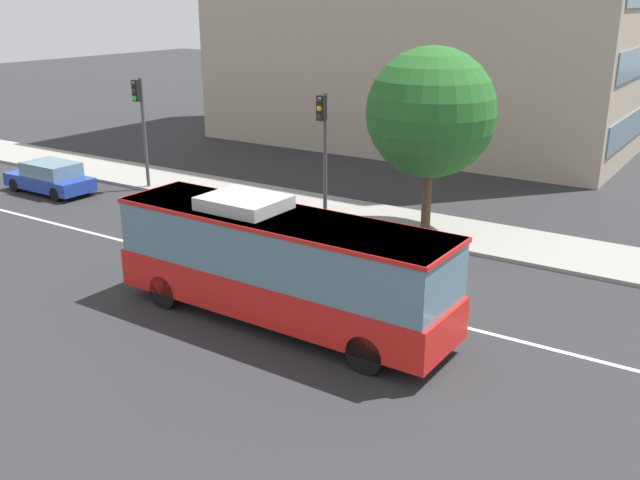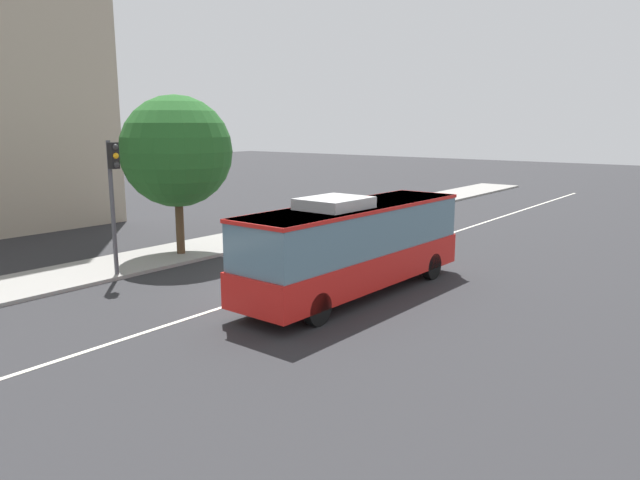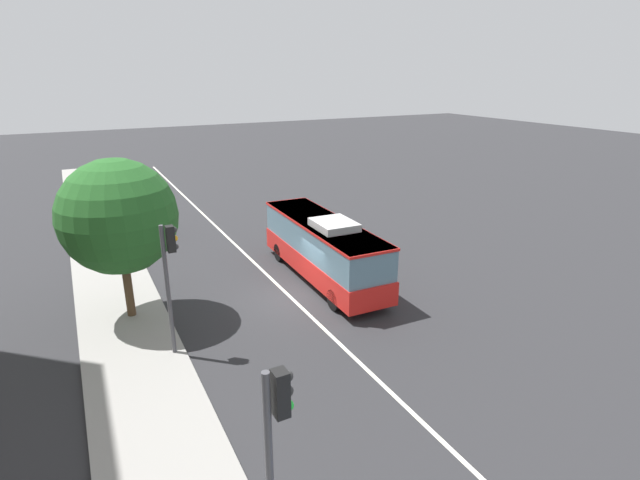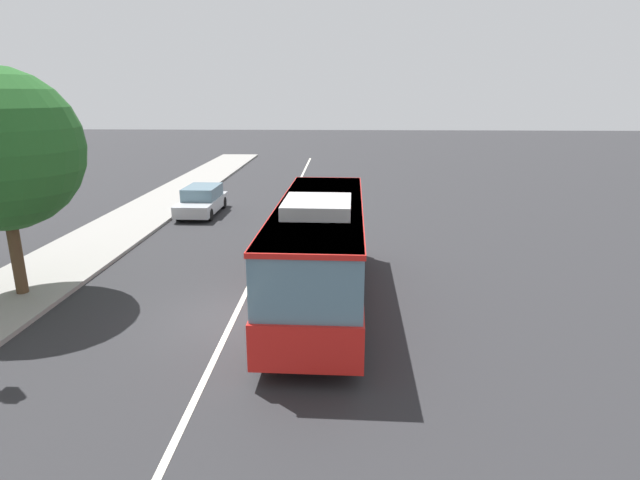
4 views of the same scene
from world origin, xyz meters
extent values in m
plane|color=#28282B|center=(0.00, 0.00, 0.00)|extent=(160.00, 160.00, 0.00)
cube|color=gray|center=(0.00, 7.41, 0.07)|extent=(80.00, 3.64, 0.14)
cube|color=silver|center=(0.00, 0.00, 0.01)|extent=(76.00, 0.16, 0.01)
cube|color=red|center=(1.32, -2.43, 0.98)|extent=(10.06, 2.74, 1.10)
cube|color=slate|center=(1.32, -2.43, 2.31)|extent=(9.86, 2.66, 1.58)
cube|color=red|center=(1.32, -2.43, 3.04)|extent=(9.96, 2.71, 0.12)
cube|color=#B2B2B2|center=(0.12, -2.40, 3.28)|extent=(2.24, 1.85, 0.36)
cylinder|color=black|center=(4.75, -1.41, 0.50)|extent=(1.01, 0.32, 1.00)
cylinder|color=black|center=(4.70, -3.61, 0.50)|extent=(1.01, 0.32, 1.00)
cylinder|color=black|center=(-2.05, -1.25, 0.50)|extent=(1.01, 0.32, 1.00)
cylinder|color=black|center=(-2.10, -3.45, 0.50)|extent=(1.01, 0.32, 1.00)
cube|color=#1E3899|center=(-15.84, 3.03, 0.52)|extent=(4.53, 1.89, 0.60)
cube|color=slate|center=(-15.59, 3.03, 1.14)|extent=(2.55, 1.70, 0.64)
cylinder|color=black|center=(-17.36, 2.26, 0.32)|extent=(0.64, 0.23, 0.64)
cylinder|color=black|center=(-17.33, 3.86, 0.32)|extent=(0.64, 0.23, 0.64)
cylinder|color=black|center=(-14.36, 2.20, 0.32)|extent=(0.64, 0.23, 0.64)
cylinder|color=black|center=(-14.33, 3.80, 0.32)|extent=(0.64, 0.23, 0.64)
cylinder|color=#47474C|center=(-12.44, 5.96, 2.60)|extent=(0.16, 0.16, 5.20)
cube|color=black|center=(-12.44, 5.68, 4.65)|extent=(0.33, 0.29, 0.96)
sphere|color=#2D2D2D|center=(-12.43, 5.53, 4.97)|extent=(0.22, 0.22, 0.22)
sphere|color=#2D2D2D|center=(-12.43, 5.53, 4.65)|extent=(0.22, 0.22, 0.22)
sphere|color=#1ED838|center=(-12.43, 5.53, 4.33)|extent=(0.22, 0.22, 0.22)
cylinder|color=#47474C|center=(-2.54, 5.99, 2.60)|extent=(0.16, 0.16, 5.20)
cube|color=black|center=(-2.53, 5.71, 4.65)|extent=(0.32, 0.28, 0.96)
sphere|color=#2D2D2D|center=(-2.53, 5.56, 4.97)|extent=(0.22, 0.22, 0.22)
sphere|color=#F9A514|center=(-2.53, 5.56, 4.65)|extent=(0.22, 0.22, 0.22)
sphere|color=#2D2D2D|center=(-2.53, 5.56, 4.33)|extent=(0.22, 0.22, 0.22)
cylinder|color=#4C3823|center=(1.38, 7.02, 1.42)|extent=(0.36, 0.36, 2.83)
sphere|color=#235B23|center=(1.38, 7.02, 4.63)|extent=(4.80, 4.80, 4.80)
cube|color=slate|center=(5.67, 24.08, 2.11)|extent=(0.19, 12.17, 1.50)
camera|label=1|loc=(11.92, -16.90, 8.59)|focal=39.49mm
camera|label=2|loc=(-14.97, -13.59, 5.77)|focal=33.01mm
camera|label=3|loc=(-19.54, 8.53, 10.28)|focal=27.53mm
camera|label=4|loc=(-13.39, -3.01, 6.20)|focal=28.75mm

